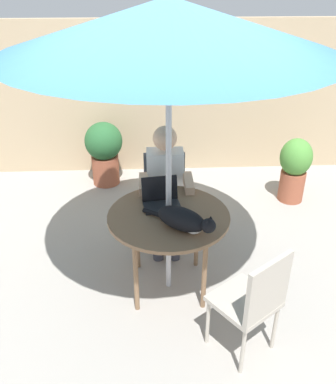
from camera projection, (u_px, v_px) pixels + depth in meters
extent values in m
plane|color=gray|center=(169.00, 285.00, 3.69)|extent=(14.00, 14.00, 0.00)
cube|color=tan|center=(159.00, 99.00, 5.30)|extent=(5.94, 0.08, 1.93)
cylinder|color=brown|center=(169.00, 216.00, 3.34)|extent=(0.98, 0.98, 0.03)
cylinder|color=brown|center=(197.00, 234.00, 3.76)|extent=(0.04, 0.04, 0.71)
cylinder|color=brown|center=(137.00, 235.00, 3.74)|extent=(0.04, 0.04, 0.71)
cylinder|color=brown|center=(136.00, 275.00, 3.27)|extent=(0.04, 0.04, 0.71)
cylinder|color=brown|center=(204.00, 273.00, 3.29)|extent=(0.04, 0.04, 0.71)
cylinder|color=#B7B7BC|center=(169.00, 178.00, 3.17)|extent=(0.04, 0.04, 2.14)
cone|color=#33668C|center=(169.00, 25.00, 2.64)|extent=(2.25, 2.25, 0.34)
sphere|color=#B7B7BC|center=(169.00, 23.00, 2.63)|extent=(0.06, 0.06, 0.06)
cube|color=#33383F|center=(165.00, 204.00, 4.07)|extent=(0.40, 0.40, 0.04)
cube|color=#33383F|center=(164.00, 174.00, 4.11)|extent=(0.40, 0.04, 0.44)
cylinder|color=#33383F|center=(181.00, 214.00, 4.33)|extent=(0.03, 0.03, 0.42)
cylinder|color=#33383F|center=(148.00, 214.00, 4.32)|extent=(0.03, 0.03, 0.42)
cylinder|color=#33383F|center=(148.00, 233.00, 4.02)|extent=(0.03, 0.03, 0.42)
cylinder|color=#33383F|center=(184.00, 232.00, 4.04)|extent=(0.03, 0.03, 0.42)
cube|color=#B2A899|center=(244.00, 301.00, 2.91)|extent=(0.56, 0.56, 0.04)
cube|color=#B2A899|center=(268.00, 289.00, 2.67)|extent=(0.34, 0.27, 0.44)
cylinder|color=#B2A899|center=(243.00, 351.00, 2.81)|extent=(0.03, 0.03, 0.42)
cylinder|color=#B2A899|center=(275.00, 327.00, 3.00)|extent=(0.03, 0.03, 0.42)
cylinder|color=#B2A899|center=(240.00, 301.00, 3.23)|extent=(0.03, 0.03, 0.42)
cylinder|color=#B2A899|center=(208.00, 322.00, 3.04)|extent=(0.03, 0.03, 0.42)
cube|color=white|center=(165.00, 177.00, 3.93)|extent=(0.34, 0.20, 0.54)
sphere|color=#DBAD89|center=(165.00, 138.00, 3.72)|extent=(0.22, 0.22, 0.22)
cube|color=#383842|center=(157.00, 206.00, 3.90)|extent=(0.12, 0.30, 0.12)
cylinder|color=#383842|center=(158.00, 239.00, 3.91)|extent=(0.10, 0.10, 0.45)
cube|color=#383842|center=(174.00, 205.00, 3.91)|extent=(0.12, 0.30, 0.12)
cylinder|color=#383842|center=(175.00, 239.00, 3.91)|extent=(0.10, 0.10, 0.45)
cube|color=#DBAD89|center=(144.00, 184.00, 3.70)|extent=(0.08, 0.32, 0.08)
cube|color=#DBAD89|center=(188.00, 183.00, 3.72)|extent=(0.08, 0.32, 0.08)
cube|color=black|center=(162.00, 206.00, 3.43)|extent=(0.33, 0.26, 0.02)
cube|color=black|center=(160.00, 188.00, 3.47)|extent=(0.31, 0.10, 0.20)
cube|color=black|center=(159.00, 188.00, 3.48)|extent=(0.30, 0.10, 0.20)
ellipsoid|color=black|center=(181.00, 219.00, 3.12)|extent=(0.44, 0.39, 0.17)
sphere|color=black|center=(208.00, 226.00, 3.00)|extent=(0.11, 0.11, 0.11)
ellipsoid|color=white|center=(194.00, 228.00, 3.09)|extent=(0.17, 0.17, 0.09)
cylinder|color=black|center=(153.00, 213.00, 3.30)|extent=(0.17, 0.13, 0.04)
cone|color=black|center=(207.00, 222.00, 2.96)|extent=(0.04, 0.04, 0.03)
cone|color=black|center=(211.00, 218.00, 3.00)|extent=(0.04, 0.04, 0.03)
cylinder|color=#9E5138|center=(292.00, 186.00, 4.92)|extent=(0.29, 0.29, 0.37)
ellipsoid|color=#4C8C38|center=(296.00, 157.00, 4.74)|extent=(0.36, 0.36, 0.44)
cylinder|color=#9E5138|center=(106.00, 169.00, 5.29)|extent=(0.34, 0.34, 0.37)
ellipsoid|color=#26592D|center=(104.00, 141.00, 5.10)|extent=(0.46, 0.46, 0.47)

